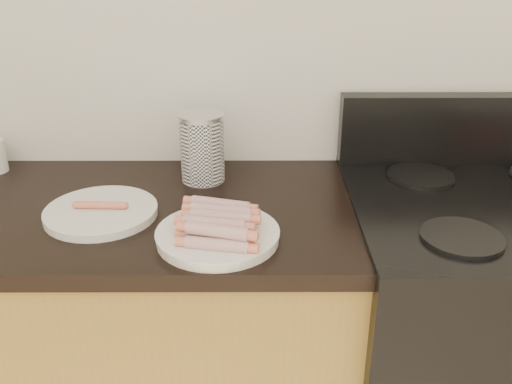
{
  "coord_description": "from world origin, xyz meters",
  "views": [
    {
      "loc": [
        0.16,
        0.42,
        1.53
      ],
      "look_at": [
        0.16,
        1.62,
        0.97
      ],
      "focal_mm": 40.0,
      "sensor_mm": 36.0,
      "label": 1
    }
  ],
  "objects_px": {
    "stove": "(477,351)",
    "side_plate": "(101,212)",
    "canister": "(202,147)",
    "main_plate": "(218,237)"
  },
  "relations": [
    {
      "from": "stove",
      "to": "side_plate",
      "type": "bearing_deg",
      "value": -178.07
    },
    {
      "from": "canister",
      "to": "stove",
      "type": "bearing_deg",
      "value": -13.43
    },
    {
      "from": "stove",
      "to": "main_plate",
      "type": "xyz_separation_m",
      "value": [
        -0.7,
        -0.15,
        0.45
      ]
    },
    {
      "from": "stove",
      "to": "side_plate",
      "type": "relative_size",
      "value": 3.38
    },
    {
      "from": "stove",
      "to": "main_plate",
      "type": "bearing_deg",
      "value": -167.75
    },
    {
      "from": "stove",
      "to": "main_plate",
      "type": "distance_m",
      "value": 0.85
    },
    {
      "from": "side_plate",
      "to": "canister",
      "type": "relative_size",
      "value": 1.43
    },
    {
      "from": "stove",
      "to": "canister",
      "type": "distance_m",
      "value": 0.95
    },
    {
      "from": "stove",
      "to": "canister",
      "type": "bearing_deg",
      "value": 166.57
    },
    {
      "from": "main_plate",
      "to": "side_plate",
      "type": "bearing_deg",
      "value": 157.4
    }
  ]
}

